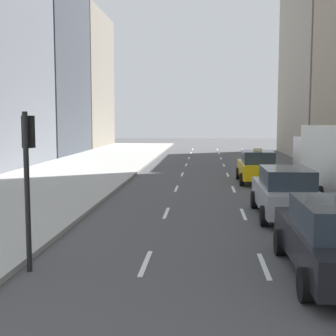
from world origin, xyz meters
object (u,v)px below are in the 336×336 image
at_px(sedan_black_near, 334,238).
at_px(traffic_light_pole, 28,165).
at_px(taxi_second, 257,166).
at_px(sedan_silver_behind, 285,192).

bearing_deg(sedan_black_near, traffic_light_pole, -179.74).
bearing_deg(taxi_second, sedan_black_near, -90.00).
distance_m(taxi_second, sedan_silver_behind, 8.92).
bearing_deg(taxi_second, traffic_light_pole, -113.90).
bearing_deg(sedan_silver_behind, taxi_second, 90.00).
distance_m(taxi_second, traffic_light_pole, 16.73).
bearing_deg(traffic_light_pole, sedan_silver_behind, 43.11).
bearing_deg(taxi_second, sedan_silver_behind, -90.00).
bearing_deg(sedan_silver_behind, sedan_black_near, -90.00).
distance_m(taxi_second, sedan_black_near, 15.20).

